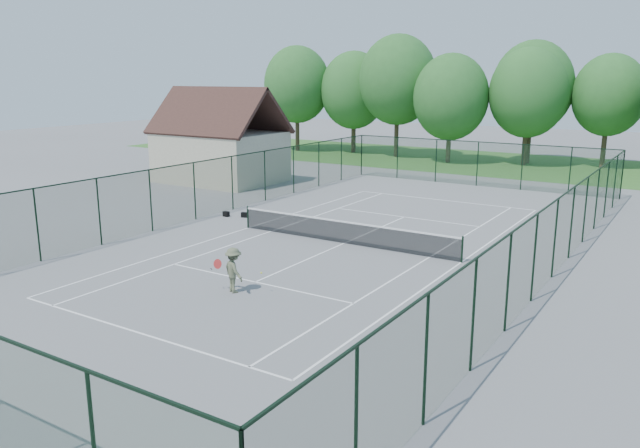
{
  "coord_description": "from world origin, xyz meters",
  "views": [
    {
      "loc": [
        13.61,
        -23.39,
        7.33
      ],
      "look_at": [
        0.0,
        -2.0,
        1.3
      ],
      "focal_mm": 35.0,
      "sensor_mm": 36.0,
      "label": 1
    }
  ],
  "objects": [
    {
      "name": "tennis_net",
      "position": [
        0.0,
        0.0,
        0.58
      ],
      "size": [
        11.08,
        0.08,
        1.1
      ],
      "color": "black",
      "rests_on": "ground"
    },
    {
      "name": "sports_bag_b",
      "position": [
        -7.16,
        1.76,
        0.13
      ],
      "size": [
        0.4,
        0.33,
        0.27
      ],
      "primitive_type": "cube",
      "rotation": [
        0.0,
        0.0,
        0.41
      ],
      "color": "black",
      "rests_on": "ground"
    },
    {
      "name": "sports_bag_a",
      "position": [
        -8.12,
        1.39,
        0.14
      ],
      "size": [
        0.35,
        0.21,
        0.27
      ],
      "primitive_type": "cube",
      "rotation": [
        0.0,
        0.0,
        -0.02
      ],
      "color": "black",
      "rests_on": "ground"
    },
    {
      "name": "ground",
      "position": [
        0.0,
        0.0,
        0.0
      ],
      "size": [
        140.0,
        140.0,
        0.0
      ],
      "primitive_type": "plane",
      "color": "gray",
      "rests_on": "ground"
    },
    {
      "name": "fence_enclosure",
      "position": [
        0.0,
        0.0,
        1.56
      ],
      "size": [
        18.05,
        36.05,
        3.02
      ],
      "color": "#193D21",
      "rests_on": "ground"
    },
    {
      "name": "court_lines",
      "position": [
        0.0,
        0.0,
        0.0
      ],
      "size": [
        11.05,
        23.85,
        0.01
      ],
      "color": "white",
      "rests_on": "ground"
    },
    {
      "name": "grass_far",
      "position": [
        0.0,
        30.0,
        0.01
      ],
      "size": [
        80.0,
        16.0,
        0.01
      ],
      "primitive_type": "cube",
      "color": "#3B722B",
      "rests_on": "ground"
    },
    {
      "name": "utility_building",
      "position": [
        -16.0,
        10.0,
        3.12
      ],
      "size": [
        8.6,
        6.27,
        6.63
      ],
      "color": "beige",
      "rests_on": "ground"
    },
    {
      "name": "tennis_player",
      "position": [
        0.04,
        -7.64,
        0.8
      ],
      "size": [
        1.8,
        0.96,
        1.59
      ],
      "color": "#575D42",
      "rests_on": "ground"
    },
    {
      "name": "tree_line_far",
      "position": [
        0.0,
        30.0,
        5.99
      ],
      "size": [
        39.4,
        6.4,
        9.7
      ],
      "color": "#4A3628",
      "rests_on": "ground"
    }
  ]
}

